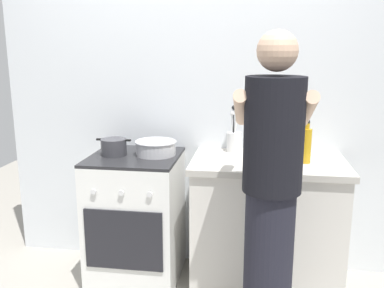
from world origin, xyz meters
name	(u,v)px	position (x,y,z in m)	size (l,w,h in m)	color
back_wall	(220,99)	(0.20, 0.50, 1.25)	(3.20, 0.10, 2.50)	silver
countertop	(266,225)	(0.55, 0.15, 0.45)	(1.00, 0.60, 0.90)	silver
stove_range	(136,217)	(-0.35, 0.15, 0.45)	(0.60, 0.62, 0.90)	white
pot	(114,147)	(-0.49, 0.14, 0.96)	(0.24, 0.17, 0.11)	#38383D
mixing_bowl	(156,147)	(-0.21, 0.19, 0.95)	(0.28, 0.28, 0.10)	#B7B7BC
utensil_crock	(234,138)	(0.31, 0.35, 1.00)	(0.10, 0.10, 0.33)	silver
spice_bottle	(280,157)	(0.62, 0.08, 0.95)	(0.04, 0.04, 0.10)	silver
oil_bottle	(306,145)	(0.78, 0.13, 1.02)	(0.06, 0.06, 0.27)	gold
person	(271,197)	(0.55, -0.44, 0.86)	(0.41, 0.50, 1.70)	black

